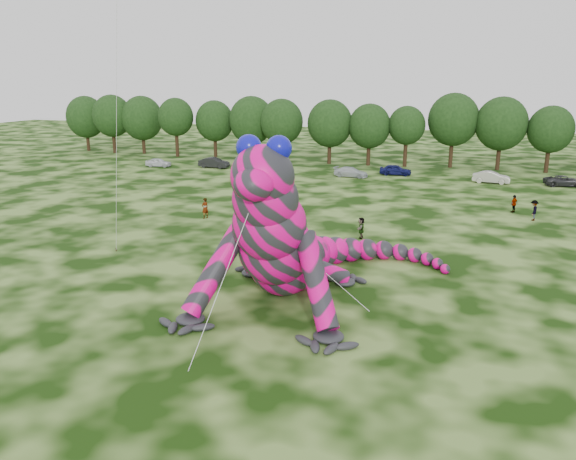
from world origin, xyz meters
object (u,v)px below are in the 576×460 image
at_px(tree_8, 369,135).
at_px(tree_11, 501,134).
at_px(spectator_3, 514,204).
at_px(tree_1, 113,124).
at_px(tree_9, 406,137).
at_px(inflatable_gecko, 290,211).
at_px(tree_3, 176,127).
at_px(car_4, 396,170).
at_px(tree_2, 142,125).
at_px(tree_5, 252,128).
at_px(tree_6, 282,131).
at_px(car_0, 158,162).
at_px(spectator_0, 205,208).
at_px(car_1, 214,163).
at_px(car_2, 270,165).
at_px(spectator_5, 361,228).
at_px(car_3, 351,172).
at_px(tree_12, 550,139).
at_px(car_6, 564,181).
at_px(spectator_1, 293,206).
at_px(tree_7, 330,132).
at_px(tree_0, 86,123).
at_px(car_5, 491,177).
at_px(spectator_4, 241,183).
at_px(spectator_2, 534,210).
at_px(tree_10, 453,131).

bearing_deg(tree_8, tree_11, 3.84).
bearing_deg(spectator_3, tree_1, -77.83).
bearing_deg(tree_9, inflatable_gecko, -91.23).
height_order(tree_3, car_4, tree_3).
bearing_deg(tree_8, tree_2, 177.38).
height_order(tree_3, tree_5, tree_5).
distance_m(tree_6, car_0, 19.03).
bearing_deg(tree_1, spectator_0, -46.88).
bearing_deg(car_1, spectator_0, -154.46).
distance_m(car_2, spectator_5, 36.39).
bearing_deg(tree_6, tree_9, 2.03).
relative_size(tree_1, car_1, 2.20).
xyz_separation_m(car_3, spectator_5, (6.60, -28.36, 0.22)).
bearing_deg(tree_12, car_6, -85.28).
bearing_deg(tree_6, car_4, -21.66).
height_order(inflatable_gecko, spectator_1, inflatable_gecko).
distance_m(tree_6, spectator_3, 40.95).
bearing_deg(spectator_3, tree_7, -101.08).
bearing_deg(tree_11, tree_12, -4.18).
xyz_separation_m(tree_0, tree_2, (11.54, -0.47, 0.07)).
bearing_deg(tree_8, car_3, -92.03).
distance_m(tree_7, car_2, 11.03).
height_order(car_2, car_4, car_4).
xyz_separation_m(tree_7, car_5, (22.73, -9.79, -4.02)).
distance_m(tree_1, car_0, 19.76).
bearing_deg(car_5, tree_0, 85.00).
xyz_separation_m(car_6, spectator_4, (-35.43, -14.58, 0.28)).
bearing_deg(inflatable_gecko, tree_5, 111.98).
height_order(tree_3, car_5, tree_3).
distance_m(tree_6, spectator_5, 43.69).
bearing_deg(car_0, spectator_2, -117.79).
bearing_deg(spectator_0, tree_10, 178.92).
distance_m(tree_8, car_3, 11.48).
distance_m(tree_2, spectator_0, 49.18).
bearing_deg(spectator_3, tree_12, -156.85).
bearing_deg(tree_11, tree_7, -176.67).
relative_size(spectator_5, spectator_2, 0.93).
bearing_deg(tree_8, spectator_5, -80.98).
bearing_deg(tree_8, car_1, -156.13).
xyz_separation_m(tree_12, car_6, (0.84, -10.19, -3.86)).
distance_m(tree_1, car_6, 70.13).
relative_size(tree_9, spectator_1, 4.88).
bearing_deg(tree_11, car_4, -146.07).
distance_m(car_3, spectator_0, 27.32).
relative_size(tree_7, tree_10, 0.90).
height_order(tree_2, tree_9, tree_2).
height_order(tree_6, spectator_4, tree_6).
relative_size(car_5, spectator_2, 2.36).
xyz_separation_m(tree_7, spectator_5, (12.08, -38.99, -3.87)).
bearing_deg(car_1, car_6, -88.26).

